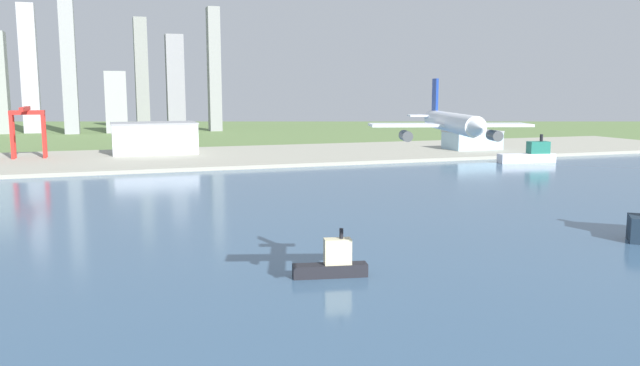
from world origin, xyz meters
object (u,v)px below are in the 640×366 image
object	(u,v)px
airplane_landing	(452,123)
warehouse_annex	(472,140)
ferry_boat	(530,155)
tugboat_small	(333,263)
port_crane_red	(27,121)
warehouse_main	(154,138)

from	to	relation	value
airplane_landing	warehouse_annex	size ratio (longest dim) A/B	0.90
ferry_boat	tugboat_small	xyz separation A→B (m)	(-216.78, -205.53, -1.53)
tugboat_small	warehouse_annex	size ratio (longest dim) A/B	0.49
tugboat_small	port_crane_red	distance (m)	336.59
airplane_landing	tugboat_small	xyz separation A→B (m)	(-7.82, 44.30, -38.38)
airplane_landing	warehouse_main	size ratio (longest dim) A/B	0.60
airplane_landing	warehouse_main	xyz separation A→B (m)	(-28.60, 372.59, -28.23)
warehouse_annex	port_crane_red	bearing A→B (deg)	173.58
airplane_landing	warehouse_annex	distance (m)	390.94
airplane_landing	warehouse_main	distance (m)	374.75
port_crane_red	warehouse_main	distance (m)	85.56
warehouse_main	warehouse_annex	distance (m)	245.23
airplane_landing	warehouse_main	world-z (taller)	airplane_landing
warehouse_main	tugboat_small	bearing A→B (deg)	-86.38
tugboat_small	warehouse_annex	world-z (taller)	warehouse_annex
port_crane_red	ferry_boat	bearing A→B (deg)	-19.44
port_crane_red	warehouse_annex	xyz separation A→B (m)	(324.77, -36.57, -18.02)
airplane_landing	port_crane_red	world-z (taller)	airplane_landing
tugboat_small	warehouse_main	size ratio (longest dim) A/B	0.33
tugboat_small	ferry_boat	bearing A→B (deg)	43.47
tugboat_small	port_crane_red	bearing A→B (deg)	108.17
ferry_boat	warehouse_annex	xyz separation A→B (m)	(3.30, 76.88, 4.55)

